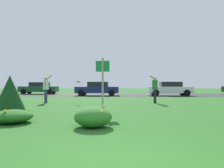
% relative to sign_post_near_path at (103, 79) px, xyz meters
% --- Properties ---
extents(ground_plane, '(120.00, 120.00, 0.00)m').
position_rel_sign_post_near_path_xyz_m(ground_plane, '(0.79, 5.26, -1.37)').
color(ground_plane, '#26601E').
extents(highway_strip, '(120.00, 8.26, 0.01)m').
position_rel_sign_post_near_path_xyz_m(highway_strip, '(0.79, 16.69, -1.37)').
color(highway_strip, '#2D2D30').
rests_on(highway_strip, ground).
extents(highway_center_stripe, '(120.00, 0.16, 0.00)m').
position_rel_sign_post_near_path_xyz_m(highway_center_stripe, '(0.79, 16.69, -1.36)').
color(highway_center_stripe, yellow).
rests_on(highway_center_stripe, ground).
extents(daylily_clump_near_camera, '(1.21, 1.23, 0.44)m').
position_rel_sign_post_near_path_xyz_m(daylily_clump_near_camera, '(-2.52, -2.55, -1.17)').
color(daylily_clump_near_camera, '#23661E').
rests_on(daylily_clump_near_camera, ground).
extents(daylily_clump_front_right, '(1.02, 1.10, 0.60)m').
position_rel_sign_post_near_path_xyz_m(daylily_clump_front_right, '(-0.01, -3.13, -1.10)').
color(daylily_clump_front_right, '#2D7526').
rests_on(daylily_clump_front_right, ground).
extents(sign_post_near_path, '(0.56, 0.10, 2.24)m').
position_rel_sign_post_near_path_xyz_m(sign_post_near_path, '(0.00, 0.00, 0.00)').
color(sign_post_near_path, '#93969B').
rests_on(sign_post_near_path, ground).
extents(evergreen_shrub_side, '(1.33, 1.33, 1.53)m').
position_rel_sign_post_near_path_xyz_m(evergreen_shrub_side, '(-3.76, -0.17, -0.60)').
color(evergreen_shrub_side, '#143D19').
rests_on(evergreen_shrub_side, ground).
extents(person_thrower_white_shirt, '(0.50, 0.49, 1.78)m').
position_rel_sign_post_near_path_xyz_m(person_thrower_white_shirt, '(-3.97, 4.94, -0.38)').
color(person_thrower_white_shirt, silver).
rests_on(person_thrower_white_shirt, ground).
extents(person_catcher_green_shirt, '(0.52, 0.49, 1.73)m').
position_rel_sign_post_near_path_xyz_m(person_catcher_green_shirt, '(2.84, 5.04, -0.39)').
color(person_catcher_green_shirt, '#287038').
rests_on(person_catcher_green_shirt, ground).
extents(frisbee_red, '(0.26, 0.25, 0.12)m').
position_rel_sign_post_near_path_xyz_m(frisbee_red, '(-1.89, 4.87, -0.05)').
color(frisbee_red, red).
extents(car_white_center_left, '(4.50, 2.00, 1.45)m').
position_rel_sign_post_near_path_xyz_m(car_white_center_left, '(5.82, 14.83, -0.63)').
color(car_white_center_left, silver).
rests_on(car_white_center_left, ground).
extents(car_navy_center_right, '(4.50, 2.00, 1.45)m').
position_rel_sign_post_near_path_xyz_m(car_navy_center_right, '(-1.73, 14.83, -0.63)').
color(car_navy_center_right, navy).
rests_on(car_navy_center_right, ground).
extents(car_dark_green_rightmost, '(4.50, 2.00, 1.45)m').
position_rel_sign_post_near_path_xyz_m(car_dark_green_rightmost, '(-9.31, 18.55, -0.63)').
color(car_dark_green_rightmost, '#194C2D').
rests_on(car_dark_green_rightmost, ground).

